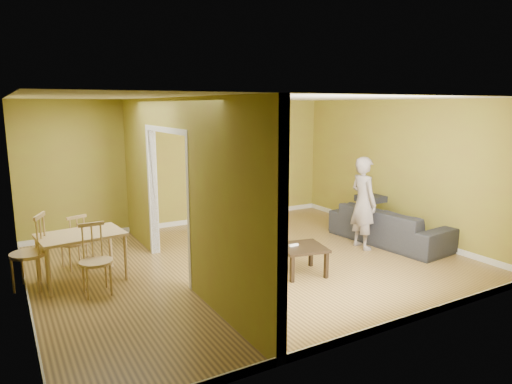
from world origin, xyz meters
TOP-DOWN VIEW (x-y plane):
  - room_shell at (0.00, 0.00)m, footprint 6.50×6.50m
  - partition at (-1.20, 0.00)m, footprint 0.22×5.50m
  - wall_speaker at (1.50, 2.69)m, footprint 0.10×0.10m
  - sofa at (2.70, -0.33)m, footprint 2.34×1.18m
  - person at (2.07, -0.31)m, footprint 0.74×0.60m
  - bookshelf at (1.10, 2.60)m, footprint 0.80×0.35m
  - paper_box_navy_a at (1.07, 2.56)m, footprint 0.45×0.29m
  - paper_box_teal at (1.04, 2.56)m, footprint 0.43×0.28m
  - paper_box_navy_b at (1.11, 2.56)m, footprint 0.40×0.26m
  - paper_box_navy_c at (1.10, 2.56)m, footprint 0.39×0.25m
  - coffee_table at (0.40, -0.83)m, footprint 0.64×0.64m
  - game_controller at (0.30, -0.76)m, footprint 0.15×0.04m
  - dining_table at (-2.49, 0.51)m, footprint 1.13×0.75m
  - chair_left at (-3.17, 0.58)m, footprint 0.64×0.64m
  - chair_near at (-2.41, -0.07)m, footprint 0.44×0.44m
  - chair_far at (-2.51, 1.13)m, footprint 0.49×0.49m

SIDE VIEW (x-z plane):
  - coffee_table at x=0.40m, z-range 0.15..0.58m
  - sofa at x=2.70m, z-range 0.00..0.86m
  - chair_far at x=-2.51m, z-range 0.00..0.86m
  - game_controller at x=0.30m, z-range 0.43..0.46m
  - chair_near at x=-2.41m, z-range 0.00..0.95m
  - paper_box_navy_a at x=1.07m, z-range 0.40..0.63m
  - chair_left at x=-3.17m, z-range 0.00..1.05m
  - dining_table at x=-2.49m, z-range 0.28..0.98m
  - paper_box_teal at x=1.04m, z-range 0.77..0.99m
  - bookshelf at x=1.10m, z-range 0.00..1.90m
  - person at x=2.07m, z-range 0.00..1.91m
  - paper_box_navy_b at x=1.11m, z-range 1.15..1.35m
  - room_shell at x=0.00m, z-range -1.95..4.55m
  - partition at x=-1.20m, z-range 0.00..2.60m
  - paper_box_navy_c at x=1.10m, z-range 1.35..1.54m
  - wall_speaker at x=1.50m, z-range 1.85..1.95m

